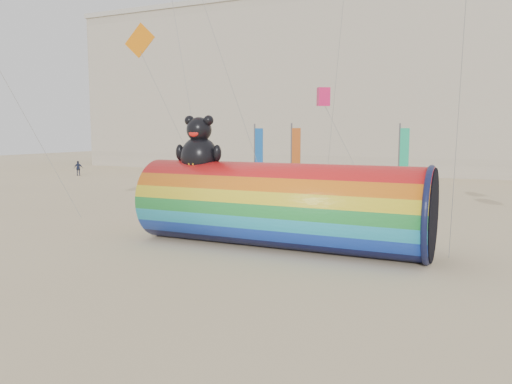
% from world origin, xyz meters
% --- Properties ---
extents(ground, '(160.00, 160.00, 0.00)m').
position_xyz_m(ground, '(0.00, 0.00, 0.00)').
color(ground, '#CCB58C').
rests_on(ground, ground).
extents(hotel_building, '(60.40, 15.40, 20.60)m').
position_xyz_m(hotel_building, '(-12.00, 45.95, 10.31)').
color(hotel_building, '#B7AD99').
rests_on(hotel_building, ground).
extents(windsock_assembly, '(11.81, 3.60, 5.45)m').
position_xyz_m(windsock_assembly, '(0.85, 2.97, 1.81)').
color(windsock_assembly, red).
rests_on(windsock_assembly, ground).
extents(festival_banners, '(9.66, 3.28, 5.20)m').
position_xyz_m(festival_banners, '(-1.41, 14.98, 2.64)').
color(festival_banners, '#59595E').
rests_on(festival_banners, ground).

